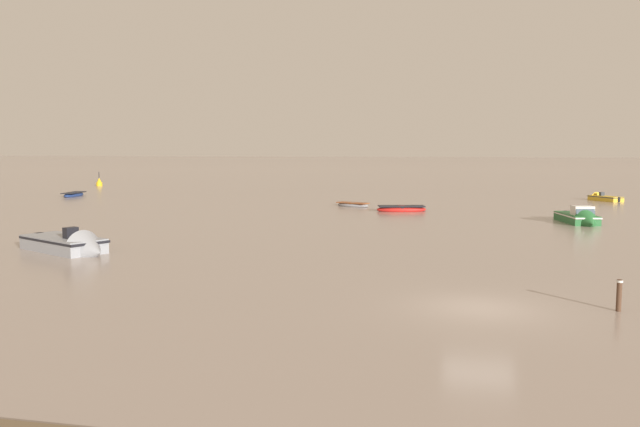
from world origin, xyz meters
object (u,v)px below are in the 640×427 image
(rowboat_moored_1, at_px, (353,205))
(channel_buoy, at_px, (99,183))
(motorboat_moored_4, at_px, (601,199))
(motorboat_moored_6, at_px, (73,247))
(rowboat_moored_2, at_px, (401,209))
(motorboat_moored_1, at_px, (581,220))
(rowboat_moored_0, at_px, (74,195))
(mooring_post_left, at_px, (619,296))

(rowboat_moored_1, height_order, channel_buoy, channel_buoy)
(motorboat_moored_4, xyz_separation_m, motorboat_moored_6, (-36.02, -43.65, 0.10))
(motorboat_moored_4, distance_m, rowboat_moored_2, 26.28)
(rowboat_moored_2, height_order, channel_buoy, channel_buoy)
(motorboat_moored_1, relative_size, motorboat_moored_4, 1.30)
(rowboat_moored_0, relative_size, motorboat_moored_6, 0.67)
(motorboat_moored_4, bearing_deg, mooring_post_left, 135.72)
(motorboat_moored_1, bearing_deg, motorboat_moored_4, 154.25)
(rowboat_moored_2, xyz_separation_m, motorboat_moored_6, (-15.66, -27.04, 0.11))
(rowboat_moored_2, bearing_deg, mooring_post_left, 93.67)
(motorboat_moored_1, bearing_deg, motorboat_moored_6, -66.83)
(rowboat_moored_2, distance_m, motorboat_moored_6, 31.25)
(rowboat_moored_2, distance_m, mooring_post_left, 35.91)
(rowboat_moored_2, bearing_deg, motorboat_moored_6, 46.51)
(rowboat_moored_2, xyz_separation_m, channel_buoy, (-48.40, 29.79, 0.27))
(motorboat_moored_4, relative_size, mooring_post_left, 3.51)
(motorboat_moored_6, bearing_deg, motorboat_moored_4, 77.11)
(motorboat_moored_4, height_order, rowboat_moored_2, motorboat_moored_4)
(channel_buoy, distance_m, mooring_post_left, 87.10)
(channel_buoy, bearing_deg, rowboat_moored_0, -66.56)
(rowboat_moored_0, height_order, rowboat_moored_2, rowboat_moored_2)
(rowboat_moored_1, relative_size, mooring_post_left, 2.93)
(mooring_post_left, bearing_deg, rowboat_moored_1, 112.32)
(rowboat_moored_0, xyz_separation_m, mooring_post_left, (50.38, -44.34, 0.37))
(channel_buoy, xyz_separation_m, mooring_post_left, (58.95, -64.11, 0.09))
(motorboat_moored_6, distance_m, channel_buoy, 65.59)
(rowboat_moored_1, xyz_separation_m, motorboat_moored_4, (25.47, 12.78, 0.05))
(rowboat_moored_1, xyz_separation_m, mooring_post_left, (15.66, -38.15, 0.40))
(rowboat_moored_0, xyz_separation_m, rowboat_moored_2, (39.82, -10.02, 0.01))
(rowboat_moored_2, relative_size, mooring_post_left, 3.79)
(motorboat_moored_4, xyz_separation_m, rowboat_moored_2, (-20.37, -16.60, -0.01))
(motorboat_moored_6, relative_size, mooring_post_left, 5.36)
(rowboat_moored_1, relative_size, channel_buoy, 1.60)
(rowboat_moored_1, height_order, rowboat_moored_2, rowboat_moored_2)
(rowboat_moored_1, xyz_separation_m, motorboat_moored_6, (-10.55, -30.87, 0.15))
(mooring_post_left, bearing_deg, rowboat_moored_2, 107.09)
(rowboat_moored_0, bearing_deg, mooring_post_left, -140.19)
(motorboat_moored_1, distance_m, motorboat_moored_6, 35.96)
(rowboat_moored_2, bearing_deg, rowboat_moored_0, -27.54)
(rowboat_moored_0, relative_size, rowboat_moored_2, 0.94)
(rowboat_moored_1, distance_m, channel_buoy, 50.48)
(motorboat_moored_4, distance_m, motorboat_moored_6, 56.59)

